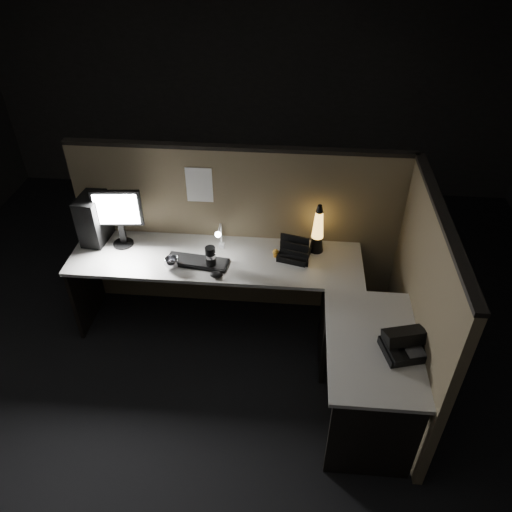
# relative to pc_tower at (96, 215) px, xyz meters

# --- Properties ---
(floor) EXTENTS (6.00, 6.00, 0.00)m
(floor) POSITION_rel_pc_tower_xyz_m (1.15, -0.81, -0.93)
(floor) COLOR black
(floor) RESTS_ON ground
(room_shell) EXTENTS (6.00, 6.00, 6.00)m
(room_shell) POSITION_rel_pc_tower_xyz_m (1.15, -0.81, 0.69)
(room_shell) COLOR silver
(room_shell) RESTS_ON ground
(partition_back) EXTENTS (2.66, 0.06, 1.50)m
(partition_back) POSITION_rel_pc_tower_xyz_m (1.15, 0.12, -0.18)
(partition_back) COLOR brown
(partition_back) RESTS_ON ground
(partition_right) EXTENTS (0.06, 1.66, 1.50)m
(partition_right) POSITION_rel_pc_tower_xyz_m (2.48, -0.71, -0.18)
(partition_right) COLOR brown
(partition_right) RESTS_ON ground
(desk) EXTENTS (2.60, 1.60, 0.73)m
(desk) POSITION_rel_pc_tower_xyz_m (1.33, -0.56, -0.35)
(desk) COLOR beige
(desk) RESTS_ON ground
(pc_tower) EXTENTS (0.21, 0.40, 0.40)m
(pc_tower) POSITION_rel_pc_tower_xyz_m (0.00, 0.00, 0.00)
(pc_tower) COLOR black
(pc_tower) RESTS_ON desk
(monitor) EXTENTS (0.38, 0.16, 0.49)m
(monitor) POSITION_rel_pc_tower_xyz_m (0.22, -0.09, 0.09)
(monitor) COLOR black
(monitor) RESTS_ON desk
(keyboard) EXTENTS (0.50, 0.22, 0.02)m
(keyboard) POSITION_rel_pc_tower_xyz_m (0.87, -0.29, -0.19)
(keyboard) COLOR black
(keyboard) RESTS_ON desk
(mouse) EXTENTS (0.10, 0.07, 0.04)m
(mouse) POSITION_rel_pc_tower_xyz_m (1.04, -0.44, -0.18)
(mouse) COLOR black
(mouse) RESTS_ON desk
(clip_lamp) EXTENTS (0.05, 0.19, 0.24)m
(clip_lamp) POSITION_rel_pc_tower_xyz_m (1.03, -0.13, -0.06)
(clip_lamp) COLOR white
(clip_lamp) RESTS_ON desk
(organizer) EXTENTS (0.27, 0.25, 0.18)m
(organizer) POSITION_rel_pc_tower_xyz_m (1.61, -0.14, -0.16)
(organizer) COLOR black
(organizer) RESTS_ON desk
(lava_lamp) EXTENTS (0.11, 0.11, 0.42)m
(lava_lamp) POSITION_rel_pc_tower_xyz_m (1.79, -0.04, -0.03)
(lava_lamp) COLOR black
(lava_lamp) RESTS_ON desk
(travel_mug) EXTENTS (0.08, 0.08, 0.19)m
(travel_mug) POSITION_rel_pc_tower_xyz_m (0.98, -0.33, -0.11)
(travel_mug) COLOR black
(travel_mug) RESTS_ON desk
(steel_mug) EXTENTS (0.13, 0.13, 0.09)m
(steel_mug) POSITION_rel_pc_tower_xyz_m (0.69, -0.36, -0.16)
(steel_mug) COLOR #B4B4BB
(steel_mug) RESTS_ON desk
(figurine) EXTENTS (0.05, 0.05, 0.05)m
(figurine) POSITION_rel_pc_tower_xyz_m (1.47, -0.16, -0.16)
(figurine) COLOR orange
(figurine) RESTS_ON desk
(pinned_paper) EXTENTS (0.21, 0.00, 0.30)m
(pinned_paper) POSITION_rel_pc_tower_xyz_m (0.85, 0.09, 0.27)
(pinned_paper) COLOR white
(pinned_paper) RESTS_ON partition_back
(desk_phone) EXTENTS (0.31, 0.31, 0.16)m
(desk_phone) POSITION_rel_pc_tower_xyz_m (2.32, -1.06, -0.14)
(desk_phone) COLOR black
(desk_phone) RESTS_ON desk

